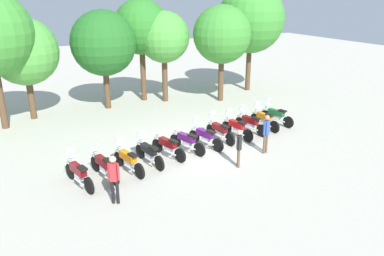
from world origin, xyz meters
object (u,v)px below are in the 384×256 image
at_px(motorcycle_3, 149,152).
at_px(tree_5, 222,35).
at_px(tree_1, 24,52).
at_px(tree_4, 164,37).
at_px(motorcycle_0, 78,173).
at_px(motorcycle_2, 128,160).
at_px(person_0, 239,146).
at_px(motorcycle_9, 250,123).
at_px(tree_6, 251,19).
at_px(motorcycle_6, 205,137).
at_px(tree_3, 141,27).
at_px(motorcycle_5, 187,141).
at_px(person_2, 114,176).
at_px(motorcycle_1, 104,166).
at_px(motorcycle_4, 168,146).
at_px(person_1, 266,131).
at_px(motorcycle_7, 220,131).
at_px(tree_2, 103,43).
at_px(motorcycle_10, 264,119).
at_px(motorcycle_11, 276,115).
at_px(motorcycle_8, 237,127).

xyz_separation_m(motorcycle_3, tree_5, (7.93, 7.21, 3.81)).
bearing_deg(motorcycle_3, tree_1, 12.80).
bearing_deg(tree_4, tree_1, 179.82).
relative_size(motorcycle_0, motorcycle_2, 1.00).
bearing_deg(person_0, motorcycle_9, 77.44).
distance_m(motorcycle_3, tree_6, 14.98).
bearing_deg(motorcycle_6, tree_4, -27.13).
bearing_deg(tree_3, person_0, -90.86).
relative_size(motorcycle_5, motorcycle_6, 0.99).
bearing_deg(person_2, motorcycle_0, -123.65).
distance_m(motorcycle_1, tree_5, 13.09).
xyz_separation_m(motorcycle_1, motorcycle_9, (8.08, 1.59, 0.01)).
height_order(motorcycle_6, tree_5, tree_5).
bearing_deg(tree_1, motorcycle_5, -55.63).
height_order(motorcycle_4, person_1, person_1).
xyz_separation_m(person_2, tree_3, (5.57, 12.15, 3.74)).
bearing_deg(tree_4, person_0, -97.17).
height_order(motorcycle_7, tree_2, tree_2).
distance_m(motorcycle_10, tree_6, 9.67).
distance_m(tree_3, tree_6, 7.91).
distance_m(motorcycle_0, motorcycle_7, 7.24).
xyz_separation_m(motorcycle_5, person_1, (3.08, -1.79, 0.57)).
bearing_deg(tree_1, tree_3, 6.86).
height_order(motorcycle_0, tree_4, tree_4).
height_order(tree_2, tree_4, tree_2).
xyz_separation_m(motorcycle_11, tree_6, (3.16, 7.19, 4.57)).
xyz_separation_m(person_2, tree_2, (2.88, 11.39, 2.96)).
distance_m(motorcycle_2, motorcycle_4, 2.11).
bearing_deg(person_1, motorcycle_1, 65.13).
relative_size(motorcycle_0, motorcycle_7, 0.98).
height_order(motorcycle_3, tree_6, tree_6).
bearing_deg(tree_6, tree_3, 173.56).
bearing_deg(motorcycle_9, motorcycle_6, 92.04).
xyz_separation_m(motorcycle_1, motorcycle_8, (7.07, 1.32, 0.01)).
relative_size(motorcycle_7, tree_6, 0.29).
xyz_separation_m(tree_4, tree_6, (6.67, -0.01, 0.91)).
height_order(motorcycle_11, tree_5, tree_5).
relative_size(tree_4, tree_6, 0.78).
bearing_deg(person_1, tree_1, 23.62).
relative_size(motorcycle_8, motorcycle_10, 0.99).
height_order(motorcycle_0, motorcycle_3, same).
relative_size(motorcycle_0, person_2, 1.21).
bearing_deg(motorcycle_1, tree_3, -41.01).
bearing_deg(person_1, motorcycle_4, 51.16).
xyz_separation_m(person_1, tree_3, (-1.71, 11.00, 3.72)).
bearing_deg(motorcycle_8, tree_1, 38.87).
bearing_deg(motorcycle_6, motorcycle_2, 85.57).
bearing_deg(tree_5, tree_3, 151.51).
bearing_deg(motorcycle_10, tree_2, 35.81).
bearing_deg(motorcycle_11, person_1, 120.38).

